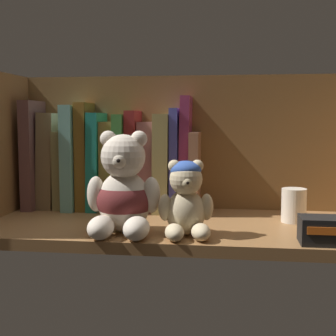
{
  "coord_description": "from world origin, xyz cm",
  "views": [
    {
      "loc": [
        7.67,
        -84.25,
        21.03
      ],
      "look_at": [
        -3.46,
        0.0,
        12.25
      ],
      "focal_mm": 49.7,
      "sensor_mm": 36.0,
      "label": 1
    }
  ],
  "objects_px": {
    "book_0": "(38,154)",
    "book_9": "(148,166)",
    "book_5": "(99,161)",
    "book_11": "(176,160)",
    "pillar_candle": "(294,205)",
    "small_product_box": "(331,231)",
    "book_1": "(51,160)",
    "book_6": "(112,165)",
    "book_8": "(135,160)",
    "teddy_bear_smaller": "(186,200)",
    "book_4": "(87,156)",
    "book_3": "(75,157)",
    "teddy_bear_larger": "(123,193)",
    "book_10": "(164,162)",
    "book_2": "(65,170)",
    "book_12": "(186,154)",
    "book_13": "(196,171)",
    "book_7": "(125,162)"
  },
  "relations": [
    {
      "from": "book_7",
      "to": "book_6",
      "type": "bearing_deg",
      "value": 180.0
    },
    {
      "from": "book_2",
      "to": "book_7",
      "type": "relative_size",
      "value": 0.82
    },
    {
      "from": "teddy_bear_smaller",
      "to": "small_product_box",
      "type": "relative_size",
      "value": 1.31
    },
    {
      "from": "book_6",
      "to": "book_13",
      "type": "height_order",
      "value": "book_6"
    },
    {
      "from": "book_5",
      "to": "book_8",
      "type": "xyz_separation_m",
      "value": [
        0.08,
        0.0,
        0.0
      ]
    },
    {
      "from": "book_5",
      "to": "book_9",
      "type": "xyz_separation_m",
      "value": [
        0.11,
        0.0,
        -0.01
      ]
    },
    {
      "from": "pillar_candle",
      "to": "small_product_box",
      "type": "distance_m",
      "value": 0.16
    },
    {
      "from": "book_10",
      "to": "small_product_box",
      "type": "distance_m",
      "value": 0.39
    },
    {
      "from": "book_9",
      "to": "book_0",
      "type": "bearing_deg",
      "value": 180.0
    },
    {
      "from": "book_13",
      "to": "pillar_candle",
      "type": "distance_m",
      "value": 0.22
    },
    {
      "from": "book_8",
      "to": "book_12",
      "type": "bearing_deg",
      "value": 0.0
    },
    {
      "from": "book_0",
      "to": "book_10",
      "type": "height_order",
      "value": "book_0"
    },
    {
      "from": "book_5",
      "to": "book_11",
      "type": "relative_size",
      "value": 0.96
    },
    {
      "from": "book_8",
      "to": "teddy_bear_smaller",
      "type": "distance_m",
      "value": 0.26
    },
    {
      "from": "book_12",
      "to": "small_product_box",
      "type": "bearing_deg",
      "value": -44.16
    },
    {
      "from": "book_12",
      "to": "teddy_bear_smaller",
      "type": "xyz_separation_m",
      "value": [
        0.02,
        -0.22,
        -0.06
      ]
    },
    {
      "from": "book_3",
      "to": "book_7",
      "type": "bearing_deg",
      "value": 0.0
    },
    {
      "from": "book_0",
      "to": "teddy_bear_larger",
      "type": "bearing_deg",
      "value": -41.6
    },
    {
      "from": "book_4",
      "to": "teddy_bear_larger",
      "type": "bearing_deg",
      "value": -59.05
    },
    {
      "from": "teddy_bear_larger",
      "to": "small_product_box",
      "type": "xyz_separation_m",
      "value": [
        0.33,
        -0.03,
        -0.05
      ]
    },
    {
      "from": "book_1",
      "to": "teddy_bear_larger",
      "type": "xyz_separation_m",
      "value": [
        0.21,
        -0.21,
        -0.03
      ]
    },
    {
      "from": "pillar_candle",
      "to": "book_4",
      "type": "bearing_deg",
      "value": 168.0
    },
    {
      "from": "book_1",
      "to": "book_10",
      "type": "relative_size",
      "value": 1.01
    },
    {
      "from": "book_4",
      "to": "book_11",
      "type": "height_order",
      "value": "book_4"
    },
    {
      "from": "book_2",
      "to": "book_12",
      "type": "height_order",
      "value": "book_12"
    },
    {
      "from": "book_3",
      "to": "teddy_bear_larger",
      "type": "xyz_separation_m",
      "value": [
        0.16,
        -0.21,
        -0.04
      ]
    },
    {
      "from": "book_8",
      "to": "book_9",
      "type": "distance_m",
      "value": 0.03
    },
    {
      "from": "book_0",
      "to": "book_5",
      "type": "xyz_separation_m",
      "value": [
        0.14,
        0.0,
        -0.01
      ]
    },
    {
      "from": "book_0",
      "to": "book_9",
      "type": "bearing_deg",
      "value": 0.0
    },
    {
      "from": "book_0",
      "to": "book_9",
      "type": "height_order",
      "value": "book_0"
    },
    {
      "from": "book_11",
      "to": "pillar_candle",
      "type": "distance_m",
      "value": 0.26
    },
    {
      "from": "book_2",
      "to": "pillar_candle",
      "type": "height_order",
      "value": "book_2"
    },
    {
      "from": "book_1",
      "to": "book_6",
      "type": "bearing_deg",
      "value": 0.0
    },
    {
      "from": "book_7",
      "to": "book_11",
      "type": "xyz_separation_m",
      "value": [
        0.11,
        0.0,
        0.01
      ]
    },
    {
      "from": "small_product_box",
      "to": "book_4",
      "type": "bearing_deg",
      "value": 152.43
    },
    {
      "from": "book_5",
      "to": "book_13",
      "type": "height_order",
      "value": "book_5"
    },
    {
      "from": "book_0",
      "to": "book_3",
      "type": "xyz_separation_m",
      "value": [
        0.09,
        0.0,
        -0.0
      ]
    },
    {
      "from": "book_5",
      "to": "book_8",
      "type": "height_order",
      "value": "book_8"
    },
    {
      "from": "book_13",
      "to": "teddy_bear_larger",
      "type": "distance_m",
      "value": 0.24
    },
    {
      "from": "book_0",
      "to": "book_9",
      "type": "relative_size",
      "value": 1.24
    },
    {
      "from": "book_11",
      "to": "book_9",
      "type": "bearing_deg",
      "value": 180.0
    },
    {
      "from": "book_1",
      "to": "teddy_bear_smaller",
      "type": "relative_size",
      "value": 1.63
    },
    {
      "from": "teddy_bear_smaller",
      "to": "book_13",
      "type": "bearing_deg",
      "value": 90.04
    },
    {
      "from": "book_7",
      "to": "book_9",
      "type": "bearing_deg",
      "value": 0.0
    },
    {
      "from": "book_10",
      "to": "pillar_candle",
      "type": "bearing_deg",
      "value": -19.31
    },
    {
      "from": "pillar_candle",
      "to": "small_product_box",
      "type": "bearing_deg",
      "value": -76.31
    },
    {
      "from": "book_11",
      "to": "teddy_bear_smaller",
      "type": "relative_size",
      "value": 1.7
    },
    {
      "from": "book_8",
      "to": "book_0",
      "type": "bearing_deg",
      "value": 180.0
    },
    {
      "from": "book_9",
      "to": "book_10",
      "type": "relative_size",
      "value": 0.92
    },
    {
      "from": "book_2",
      "to": "book_13",
      "type": "relative_size",
      "value": 1.0
    }
  ]
}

